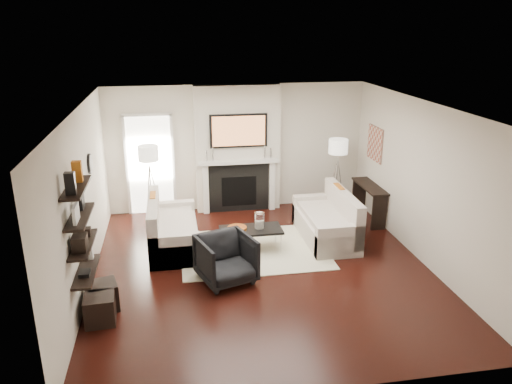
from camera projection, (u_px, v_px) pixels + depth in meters
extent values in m
plane|color=black|center=(262.00, 268.00, 8.36)|extent=(6.00, 6.00, 0.00)
plane|color=white|center=(263.00, 107.00, 7.48)|extent=(6.00, 6.00, 0.00)
plane|color=silver|center=(237.00, 148.00, 10.72)|extent=(5.50, 0.00, 5.50)
plane|color=silver|center=(316.00, 285.00, 5.12)|extent=(5.50, 0.00, 5.50)
plane|color=silver|center=(82.00, 202.00, 7.48)|extent=(0.00, 6.00, 6.00)
plane|color=silver|center=(423.00, 183.00, 8.37)|extent=(0.00, 6.00, 6.00)
cube|color=silver|center=(238.00, 149.00, 10.60)|extent=(1.80, 0.25, 2.70)
cube|color=black|center=(239.00, 188.00, 10.74)|extent=(1.30, 0.02, 1.04)
cube|color=black|center=(239.00, 191.00, 10.76)|extent=(0.75, 0.02, 0.65)
cube|color=white|center=(206.00, 189.00, 10.59)|extent=(0.12, 0.08, 1.10)
cube|color=white|center=(272.00, 185.00, 10.82)|extent=(0.12, 0.08, 1.10)
cube|color=white|center=(239.00, 162.00, 10.50)|extent=(1.70, 0.18, 0.07)
cube|color=black|center=(239.00, 131.00, 10.31)|extent=(1.20, 0.06, 0.70)
cube|color=#BF723F|center=(239.00, 131.00, 10.28)|extent=(1.10, 0.00, 0.62)
cylinder|color=silver|center=(213.00, 154.00, 10.36)|extent=(0.04, 0.04, 0.30)
cylinder|color=silver|center=(207.00, 156.00, 10.35)|extent=(0.04, 0.04, 0.24)
cylinder|color=silver|center=(265.00, 152.00, 10.54)|extent=(0.04, 0.04, 0.30)
cylinder|color=silver|center=(271.00, 153.00, 10.57)|extent=(0.04, 0.04, 0.24)
cube|color=white|center=(150.00, 165.00, 10.50)|extent=(0.90, 0.02, 2.10)
cube|color=white|center=(127.00, 167.00, 10.40)|extent=(0.06, 0.06, 2.16)
cube|color=white|center=(173.00, 165.00, 10.56)|extent=(0.06, 0.06, 2.16)
cube|color=white|center=(147.00, 115.00, 10.13)|extent=(1.02, 0.06, 0.06)
cube|color=beige|center=(253.00, 250.00, 9.02)|extent=(2.60, 2.00, 0.01)
cube|color=beige|center=(174.00, 237.00, 9.07)|extent=(0.85, 1.80, 0.42)
cube|color=beige|center=(154.00, 222.00, 8.91)|extent=(0.18, 1.80, 0.80)
cube|color=beige|center=(174.00, 251.00, 8.29)|extent=(0.85, 0.18, 0.60)
cube|color=beige|center=(173.00, 216.00, 9.80)|extent=(0.85, 0.18, 0.60)
cube|color=beige|center=(176.00, 223.00, 8.99)|extent=(0.63, 1.44, 0.10)
cube|color=#AC5C15|center=(154.00, 205.00, 9.13)|extent=(0.10, 0.42, 0.42)
cube|color=black|center=(153.00, 218.00, 8.57)|extent=(0.10, 0.40, 0.40)
cube|color=beige|center=(325.00, 228.00, 9.44)|extent=(0.85, 1.80, 0.42)
cube|color=beige|center=(343.00, 212.00, 9.39)|extent=(0.18, 1.80, 0.80)
cube|color=beige|center=(339.00, 242.00, 8.65)|extent=(0.85, 0.18, 0.60)
cube|color=beige|center=(314.00, 209.00, 10.16)|extent=(0.85, 0.18, 0.60)
cube|color=beige|center=(323.00, 216.00, 9.34)|extent=(0.63, 1.44, 0.10)
cube|color=#AC5C15|center=(338.00, 196.00, 9.60)|extent=(0.10, 0.42, 0.42)
cube|color=black|center=(349.00, 208.00, 9.05)|extent=(0.10, 0.40, 0.40)
cube|color=black|center=(251.00, 230.00, 8.89)|extent=(1.10, 0.55, 0.04)
cylinder|color=silver|center=(225.00, 248.00, 8.67)|extent=(0.02, 0.02, 0.38)
cylinder|color=silver|center=(281.00, 244.00, 8.83)|extent=(0.02, 0.02, 0.38)
cylinder|color=silver|center=(222.00, 238.00, 9.08)|extent=(0.02, 0.02, 0.38)
cylinder|color=silver|center=(276.00, 234.00, 9.24)|extent=(0.02, 0.02, 0.38)
cylinder|color=white|center=(259.00, 221.00, 8.86)|extent=(0.18, 0.18, 0.31)
cylinder|color=white|center=(259.00, 224.00, 8.88)|extent=(0.10, 0.10, 0.16)
cylinder|color=#AE571D|center=(237.00, 228.00, 8.83)|extent=(0.34, 0.34, 0.06)
imported|color=black|center=(226.00, 257.00, 7.83)|extent=(1.00, 0.97, 0.83)
cylinder|color=silver|center=(151.00, 194.00, 10.14)|extent=(0.02, 0.02, 1.20)
cylinder|color=white|center=(148.00, 153.00, 9.87)|extent=(0.40, 0.40, 0.30)
cylinder|color=silver|center=(157.00, 193.00, 10.16)|extent=(0.25, 0.02, 1.23)
cylinder|color=silver|center=(148.00, 192.00, 10.22)|extent=(0.14, 0.22, 1.23)
cylinder|color=silver|center=(148.00, 195.00, 10.04)|extent=(0.14, 0.22, 1.23)
cylinder|color=silver|center=(336.00, 185.00, 10.69)|extent=(0.02, 0.02, 1.20)
cylinder|color=white|center=(338.00, 146.00, 10.41)|extent=(0.40, 0.40, 0.30)
cylinder|color=silver|center=(341.00, 185.00, 10.70)|extent=(0.25, 0.02, 1.23)
cylinder|color=silver|center=(332.00, 184.00, 10.77)|extent=(0.14, 0.22, 1.23)
cylinder|color=silver|center=(335.00, 187.00, 10.59)|extent=(0.14, 0.22, 1.23)
cube|color=black|center=(370.00, 186.00, 10.19)|extent=(0.35, 1.20, 0.04)
cube|color=black|center=(379.00, 213.00, 9.80)|extent=(0.30, 0.04, 0.71)
cube|color=black|center=(359.00, 195.00, 10.82)|extent=(0.30, 0.04, 0.71)
cube|color=#AB6D55|center=(375.00, 144.00, 10.21)|extent=(0.03, 0.70, 0.70)
cube|color=black|center=(86.00, 271.00, 6.77)|extent=(0.25, 1.00, 0.03)
cube|color=black|center=(83.00, 245.00, 6.65)|extent=(0.25, 1.00, 0.04)
cube|color=black|center=(80.00, 217.00, 6.52)|extent=(0.25, 1.00, 0.04)
cube|color=black|center=(76.00, 188.00, 6.39)|extent=(0.25, 1.00, 0.04)
cube|color=black|center=(70.00, 183.00, 6.04)|extent=(0.12, 0.10, 0.28)
cube|color=#AC5C15|center=(77.00, 172.00, 6.52)|extent=(0.12, 0.10, 0.28)
cube|color=white|center=(76.00, 213.00, 6.28)|extent=(0.04, 0.30, 0.22)
cube|color=black|center=(82.00, 202.00, 6.73)|extent=(0.04, 0.22, 0.18)
cube|color=black|center=(80.00, 243.00, 6.42)|extent=(0.18, 0.25, 0.20)
cube|color=black|center=(85.00, 232.00, 6.85)|extent=(0.15, 0.12, 0.12)
cube|color=black|center=(85.00, 273.00, 6.64)|extent=(0.14, 0.20, 0.05)
cube|color=white|center=(89.00, 253.00, 7.08)|extent=(0.10, 0.10, 0.18)
cylinder|color=black|center=(90.00, 164.00, 8.21)|extent=(0.04, 0.34, 0.34)
cylinder|color=white|center=(91.00, 164.00, 8.21)|extent=(0.01, 0.29, 0.29)
cube|color=black|center=(103.00, 296.00, 7.13)|extent=(0.48, 0.48, 0.40)
cube|color=black|center=(100.00, 309.00, 6.80)|extent=(0.42, 0.42, 0.40)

